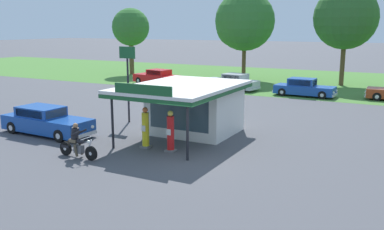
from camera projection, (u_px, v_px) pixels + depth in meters
ground_plane at (189, 159)px, 18.90m from camera, size 300.00×300.00×0.00m
grass_verge_strip at (324, 82)px, 44.88m from camera, size 120.00×24.00×0.01m
service_station_kiosk at (192, 104)px, 23.02m from camera, size 4.95×7.20×3.25m
gas_pump_nearside at (145, 129)px, 20.44m from camera, size 0.44×0.44×1.99m
gas_pump_offside at (171, 133)px, 19.81m from camera, size 0.44×0.44×1.95m
motorcycle_with_rider at (77, 144)px, 18.91m from camera, size 2.18×0.70×1.58m
featured_classic_sedan at (46, 122)px, 23.09m from camera, size 5.57×2.09×1.49m
parked_car_back_row_left at (232, 82)px, 39.41m from camera, size 5.45×2.57×1.50m
parked_car_back_row_centre at (304, 88)px, 35.74m from camera, size 5.14×2.03×1.49m
parked_car_back_row_far_left at (157, 77)px, 43.17m from camera, size 5.36×2.62×1.49m
tree_oak_far_left at (243, 22)px, 45.72m from camera, size 6.39×6.39×9.50m
tree_oak_centre at (131, 27)px, 51.14m from camera, size 4.47×4.47×7.90m
tree_oak_distant_spare at (346, 18)px, 41.11m from camera, size 6.11×6.11×9.63m
roadside_pole_sign at (128, 71)px, 25.54m from camera, size 1.10×0.12×4.57m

